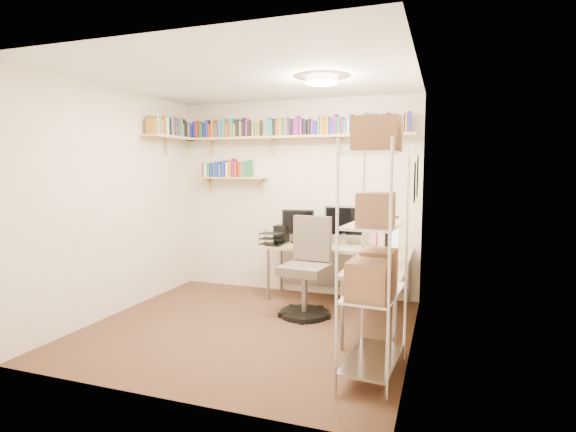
% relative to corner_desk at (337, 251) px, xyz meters
% --- Properties ---
extents(ground, '(3.20, 3.20, 0.00)m').
position_rel_corner_desk_xyz_m(ground, '(-0.69, -0.99, -0.67)').
color(ground, '#4F3722').
rests_on(ground, ground).
extents(room_shell, '(3.24, 3.04, 2.52)m').
position_rel_corner_desk_xyz_m(room_shell, '(-0.69, -0.99, 0.88)').
color(room_shell, beige).
rests_on(room_shell, ground).
extents(wall_shelves, '(3.12, 1.09, 0.80)m').
position_rel_corner_desk_xyz_m(wall_shelves, '(-1.11, 0.31, 1.36)').
color(wall_shelves, '#D3B877').
rests_on(wall_shelves, ground).
extents(corner_desk, '(1.81, 1.76, 1.18)m').
position_rel_corner_desk_xyz_m(corner_desk, '(0.00, 0.00, 0.00)').
color(corner_desk, tan).
rests_on(corner_desk, ground).
extents(office_chair, '(0.57, 0.58, 1.09)m').
position_rel_corner_desk_xyz_m(office_chair, '(-0.26, -0.37, -0.21)').
color(office_chair, black).
rests_on(office_chair, ground).
extents(wire_rack, '(0.44, 0.81, 2.00)m').
position_rel_corner_desk_xyz_m(wire_rack, '(0.67, -1.66, 0.46)').
color(wire_rack, silver).
rests_on(wire_rack, ground).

